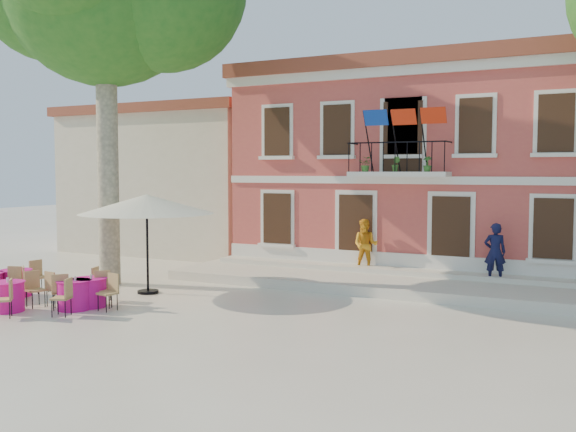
# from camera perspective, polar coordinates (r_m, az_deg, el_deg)

# --- Properties ---
(ground) EXTENTS (90.00, 90.00, 0.00)m
(ground) POSITION_cam_1_polar(r_m,az_deg,el_deg) (16.88, -2.48, -8.29)
(ground) COLOR beige
(ground) RESTS_ON ground
(main_building) EXTENTS (13.50, 9.59, 7.50)m
(main_building) POSITION_cam_1_polar(r_m,az_deg,el_deg) (25.14, 12.73, 4.33)
(main_building) COLOR #C25046
(main_building) RESTS_ON ground
(neighbor_west) EXTENTS (9.40, 9.40, 6.40)m
(neighbor_west) POSITION_cam_1_polar(r_m,az_deg,el_deg) (30.87, -8.06, 3.27)
(neighbor_west) COLOR beige
(neighbor_west) RESTS_ON ground
(terrace) EXTENTS (14.00, 3.40, 0.30)m
(terrace) POSITION_cam_1_polar(r_m,az_deg,el_deg) (20.05, 8.73, -5.93)
(terrace) COLOR silver
(terrace) RESTS_ON ground
(patio_umbrella) EXTENTS (3.92, 3.92, 2.92)m
(patio_umbrella) POSITION_cam_1_polar(r_m,az_deg,el_deg) (19.19, -12.45, 1.01)
(patio_umbrella) COLOR black
(patio_umbrella) RESTS_ON ground
(pedestrian_navy) EXTENTS (0.73, 0.58, 1.75)m
(pedestrian_navy) POSITION_cam_1_polar(r_m,az_deg,el_deg) (20.17, 17.92, -3.07)
(pedestrian_navy) COLOR #101337
(pedestrian_navy) RESTS_ON terrace
(pedestrian_orange) EXTENTS (0.90, 0.74, 1.71)m
(pedestrian_orange) POSITION_cam_1_polar(r_m,az_deg,el_deg) (21.38, 6.91, -2.57)
(pedestrian_orange) COLOR orange
(pedestrian_orange) RESTS_ON terrace
(cafe_table_0) EXTENTS (1.85, 1.76, 0.95)m
(cafe_table_0) POSITION_cam_1_polar(r_m,az_deg,el_deg) (20.09, -23.02, -5.37)
(cafe_table_0) COLOR #DA1487
(cafe_table_0) RESTS_ON ground
(cafe_table_1) EXTENTS (1.79, 1.83, 0.95)m
(cafe_table_1) POSITION_cam_1_polar(r_m,az_deg,el_deg) (18.02, -23.70, -6.44)
(cafe_table_1) COLOR #DA1487
(cafe_table_1) RESTS_ON ground
(cafe_table_3) EXTENTS (1.74, 1.85, 0.95)m
(cafe_table_3) POSITION_cam_1_polar(r_m,az_deg,el_deg) (17.64, -18.49, -6.53)
(cafe_table_3) COLOR #DA1487
(cafe_table_3) RESTS_ON ground
(cafe_table_4) EXTENTS (1.77, 1.84, 0.95)m
(cafe_table_4) POSITION_cam_1_polar(r_m,az_deg,el_deg) (17.86, -17.19, -6.38)
(cafe_table_4) COLOR #DA1487
(cafe_table_4) RESTS_ON ground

